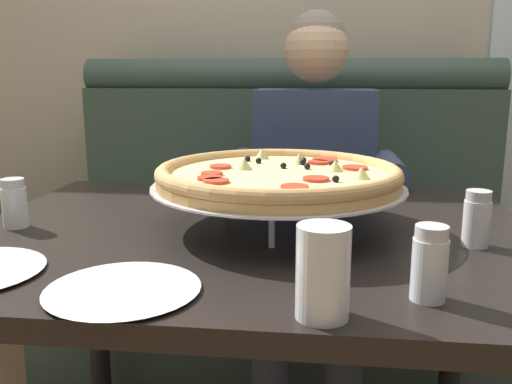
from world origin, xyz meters
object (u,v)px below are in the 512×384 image
object	(u,v)px
pizza	(278,177)
drinking_glass	(323,278)
shaker_oregano	(15,207)
shaker_parmesan	(476,223)
booth_bench	(282,250)
dining_table	(251,271)
diner_main	(313,187)
plate_near_right	(123,285)
shaker_pepper_flakes	(429,269)

from	to	relation	value
pizza	drinking_glass	xyz separation A→B (m)	(0.10, -0.43, -0.05)
shaker_oregano	drinking_glass	bearing A→B (deg)	-29.28
shaker_parmesan	drinking_glass	bearing A→B (deg)	-129.75
booth_bench	dining_table	bearing A→B (deg)	-90.00
diner_main	pizza	size ratio (longest dim) A/B	2.38
booth_bench	shaker_oregano	world-z (taller)	booth_bench
shaker_parmesan	plate_near_right	bearing A→B (deg)	-153.26
shaker_pepper_flakes	shaker_oregano	distance (m)	0.85
shaker_oregano	plate_near_right	size ratio (longest dim) A/B	0.45
dining_table	shaker_parmesan	world-z (taller)	shaker_parmesan
booth_bench	shaker_parmesan	size ratio (longest dim) A/B	15.62
pizza	plate_near_right	size ratio (longest dim) A/B	2.26
plate_near_right	drinking_glass	world-z (taller)	drinking_glass
dining_table	shaker_oregano	size ratio (longest dim) A/B	11.32
pizza	shaker_oregano	xyz separation A→B (m)	(-0.56, -0.07, -0.06)
pizza	shaker_oregano	bearing A→B (deg)	-172.92
plate_near_right	pizza	bearing A→B (deg)	62.04
dining_table	shaker_pepper_flakes	world-z (taller)	shaker_pepper_flakes
pizza	shaker_parmesan	world-z (taller)	pizza
dining_table	drinking_glass	size ratio (longest dim) A/B	9.25
diner_main	pizza	world-z (taller)	diner_main
dining_table	drinking_glass	distance (m)	0.46
shaker_pepper_flakes	plate_near_right	bearing A→B (deg)	-176.66
diner_main	drinking_glass	xyz separation A→B (m)	(0.03, -1.07, 0.10)
shaker_pepper_flakes	diner_main	bearing A→B (deg)	100.59
shaker_parmesan	shaker_oregano	world-z (taller)	shaker_parmesan
diner_main	drinking_glass	world-z (taller)	diner_main
dining_table	pizza	world-z (taller)	pizza
diner_main	shaker_parmesan	distance (m)	0.79
booth_bench	diner_main	distance (m)	0.43
booth_bench	shaker_oregano	xyz separation A→B (m)	(-0.50, -0.97, 0.40)
shaker_pepper_flakes	drinking_glass	distance (m)	0.17
dining_table	diner_main	bearing A→B (deg)	79.91
shaker_pepper_flakes	drinking_glass	bearing A→B (deg)	-153.20
plate_near_right	dining_table	bearing A→B (deg)	67.18
dining_table	shaker_parmesan	distance (m)	0.46
shaker_parmesan	shaker_oregano	distance (m)	0.94
booth_bench	drinking_glass	bearing A→B (deg)	-83.60
plate_near_right	drinking_glass	size ratio (longest dim) A/B	1.83
dining_table	pizza	size ratio (longest dim) A/B	2.23
shaker_parmesan	drinking_glass	size ratio (longest dim) A/B	0.84
booth_bench	plate_near_right	xyz separation A→B (m)	(-0.15, -1.28, 0.36)
shaker_pepper_flakes	drinking_glass	size ratio (longest dim) A/B	0.87
shaker_pepper_flakes	shaker_parmesan	distance (m)	0.30
shaker_pepper_flakes	shaker_oregano	size ratio (longest dim) A/B	1.06
shaker_oregano	plate_near_right	bearing A→B (deg)	-41.72
shaker_parmesan	plate_near_right	world-z (taller)	shaker_parmesan
shaker_parmesan	dining_table	bearing A→B (deg)	172.34
drinking_glass	pizza	bearing A→B (deg)	102.38
dining_table	plate_near_right	world-z (taller)	plate_near_right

